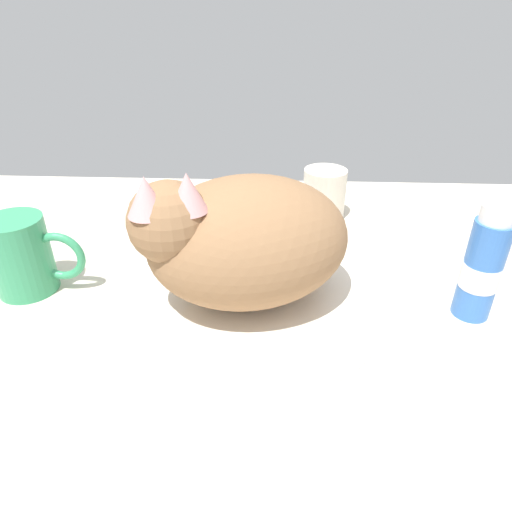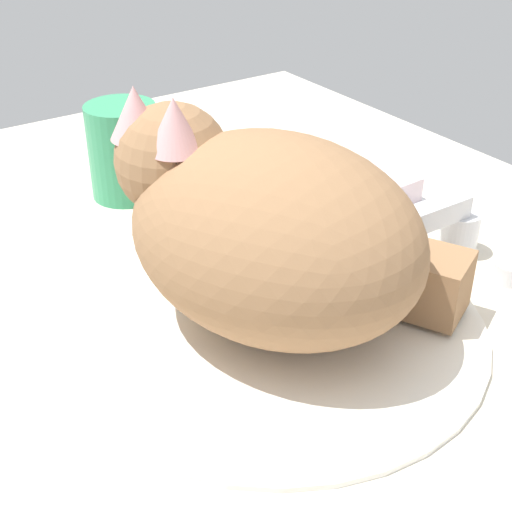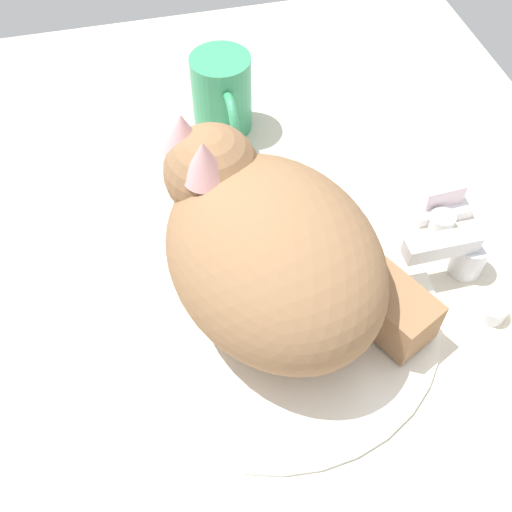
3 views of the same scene
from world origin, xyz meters
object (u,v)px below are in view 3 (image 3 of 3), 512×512
Objects in this scene: faucet at (461,256)px; coffee_mug at (222,95)px; cat at (271,249)px; soap_bar at (433,180)px.

coffee_mug is at bearing -146.04° from faucet.
cat reaches higher than faucet.
cat is at bearing -2.23° from coffee_mug.
coffee_mug is 26.89cm from soap_bar.
cat reaches higher than soap_bar.
cat is 4.35× the size of soap_bar.
soap_bar is (17.11, 20.59, -2.52)cm from coffee_mug.
soap_bar is (-9.92, 21.64, -6.18)cm from cat.
cat reaches higher than coffee_mug.
coffee_mug is (-27.95, -18.82, 2.38)cm from faucet.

